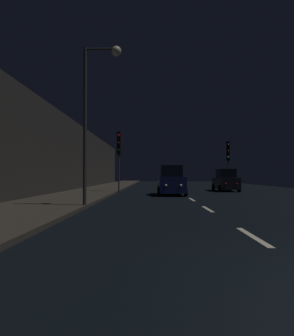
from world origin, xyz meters
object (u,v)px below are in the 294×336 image
at_px(car_parked_right_far, 226,181).
at_px(car_approaching_headlights, 171,181).
at_px(traffic_light_far_left, 119,148).
at_px(traffic_light_far_right, 228,155).
at_px(streetlamp_overhead, 95,101).

bearing_deg(car_parked_right_far, car_approaching_headlights, 134.35).
height_order(traffic_light_far_left, car_parked_right_far, traffic_light_far_left).
xyz_separation_m(car_approaching_headlights, car_parked_right_far, (5.37, 5.25, -0.07)).
distance_m(traffic_light_far_left, car_approaching_headlights, 5.74).
relative_size(car_approaching_headlights, car_parked_right_far, 1.08).
bearing_deg(car_approaching_headlights, traffic_light_far_right, 139.91).
xyz_separation_m(traffic_light_far_left, streetlamp_overhead, (0.26, -11.50, 1.05)).
bearing_deg(car_parked_right_far, traffic_light_far_left, 104.74).
distance_m(traffic_light_far_left, car_parked_right_far, 10.33).
distance_m(streetlamp_overhead, car_approaching_headlights, 10.36).
xyz_separation_m(traffic_light_far_right, streetlamp_overhead, (-10.15, -16.11, 1.30)).
distance_m(traffic_light_far_right, car_parked_right_far, 3.41).
distance_m(traffic_light_far_left, streetlamp_overhead, 11.56).
relative_size(traffic_light_far_right, streetlamp_overhead, 0.67).
height_order(streetlamp_overhead, car_approaching_headlights, streetlamp_overhead).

